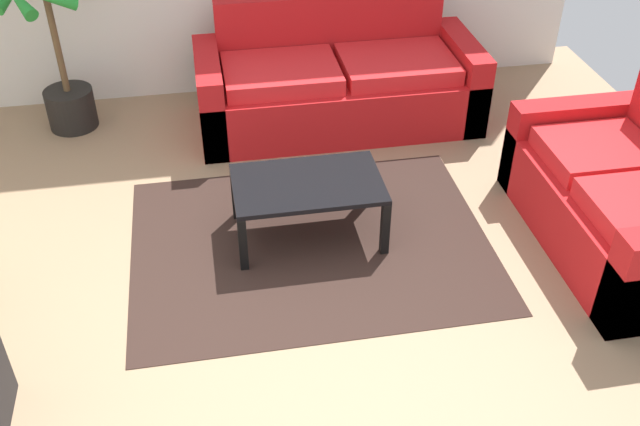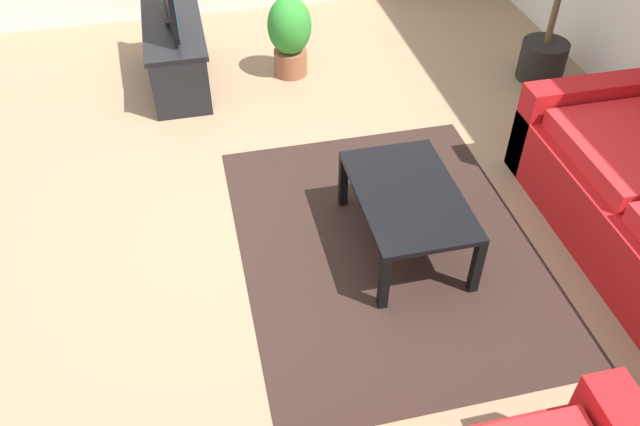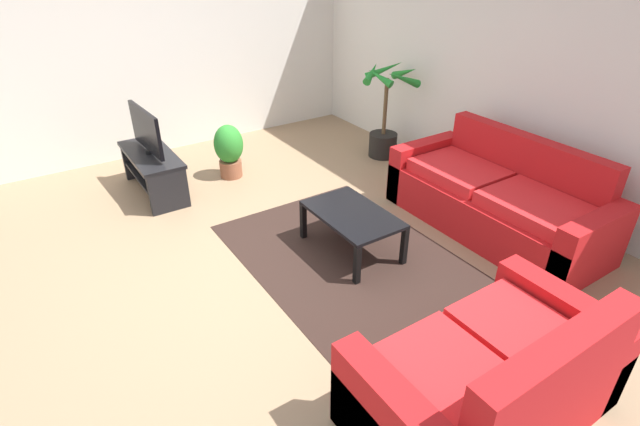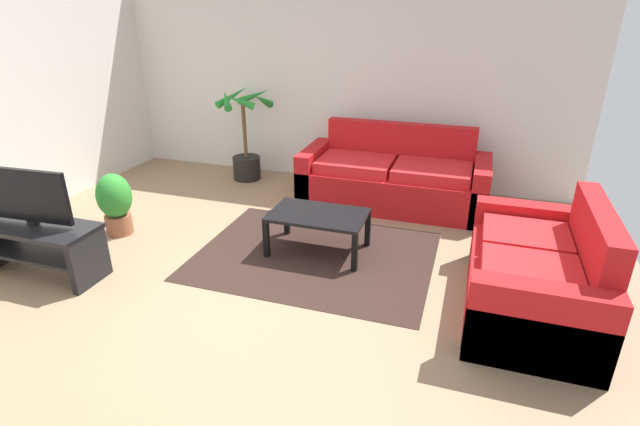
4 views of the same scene
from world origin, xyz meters
name	(u,v)px [view 2 (image 2 of 4)]	position (x,y,z in m)	size (l,w,h in m)	color
ground_plane	(248,221)	(0.00, 0.00, 0.00)	(6.60, 6.60, 0.00)	#937556
tv_stand	(175,45)	(-1.77, -0.29, 0.31)	(1.10, 0.45, 0.48)	black
coffee_table	(408,200)	(0.40, 0.87, 0.34)	(0.90, 0.57, 0.40)	black
area_rug	(386,246)	(0.40, 0.77, 0.00)	(2.20, 1.70, 0.01)	black
potted_palm	(554,21)	(-1.18, 2.56, 0.49)	(0.72, 0.67, 1.22)	black
potted_plant_small	(290,33)	(-1.69, 0.60, 0.35)	(0.35, 0.35, 0.65)	brown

